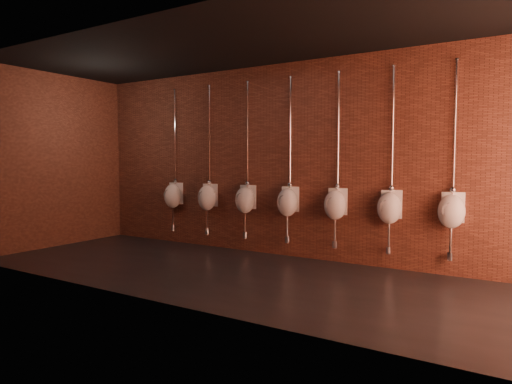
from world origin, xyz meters
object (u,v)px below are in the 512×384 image
urinal_2 (245,199)px  urinal_4 (335,204)px  urinal_3 (288,201)px  urinal_5 (390,207)px  urinal_0 (173,195)px  urinal_1 (207,197)px  urinal_6 (452,210)px

urinal_2 → urinal_4: same height
urinal_3 → urinal_5: bearing=0.0°
urinal_0 → urinal_5: size_ratio=1.00×
urinal_2 → urinal_5: size_ratio=1.00×
urinal_3 → urinal_1: bearing=180.0°
urinal_0 → urinal_4: bearing=0.0°
urinal_4 → urinal_2: bearing=180.0°
urinal_3 → urinal_4: (0.83, 0.00, 0.00)m
urinal_1 → urinal_0: bearing=180.0°
urinal_5 → urinal_6: 0.83m
urinal_3 → urinal_4: same height
urinal_2 → urinal_4: (1.67, 0.00, 0.00)m
urinal_0 → urinal_3: bearing=0.0°
urinal_0 → urinal_2: 1.67m
urinal_3 → urinal_5: (1.67, 0.00, 0.00)m
urinal_0 → urinal_4: size_ratio=1.00×
urinal_0 → urinal_2: (1.67, 0.00, 0.00)m
urinal_0 → urinal_2: size_ratio=1.00×
urinal_0 → urinal_4: 3.33m
urinal_3 → urinal_6: same height
urinal_0 → urinal_1: (0.83, 0.00, 0.00)m
urinal_2 → urinal_4: size_ratio=1.00×
urinal_5 → urinal_6: (0.83, 0.00, 0.00)m
urinal_2 → urinal_5: 2.50m
urinal_1 → urinal_3: 1.67m
urinal_0 → urinal_1: 0.83m
urinal_2 → urinal_3: (0.83, 0.00, 0.00)m
urinal_5 → urinal_0: bearing=180.0°
urinal_3 → urinal_6: size_ratio=1.00×
urinal_1 → urinal_5: 3.33m
urinal_1 → urinal_5: bearing=0.0°
urinal_1 → urinal_2: same height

